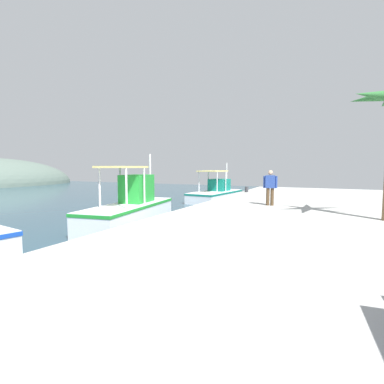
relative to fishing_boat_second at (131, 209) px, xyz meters
name	(u,v)px	position (x,y,z in m)	size (l,w,h in m)	color
quay_pier	(296,241)	(-1.29, -7.14, -0.36)	(36.00, 10.00, 0.80)	#B2B2AD
fishing_boat_second	(131,209)	(0.00, 0.00, 0.00)	(6.13, 2.66, 3.29)	white
fishing_boat_third	(216,193)	(10.47, -0.13, -0.17)	(5.72, 2.71, 2.97)	white
fisherman_standing	(270,186)	(3.58, -5.46, 0.98)	(0.32, 0.64, 1.68)	#4C3823
mooring_bollard_second	(247,189)	(10.23, -2.59, 0.24)	(0.25, 0.25, 0.40)	#333338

